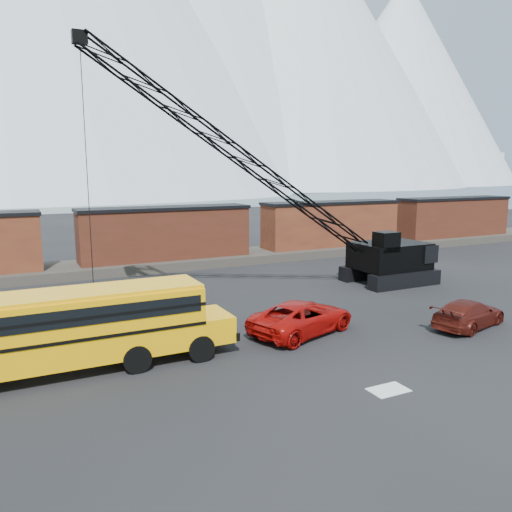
{
  "coord_description": "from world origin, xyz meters",
  "views": [
    {
      "loc": [
        -11.09,
        -16.83,
        7.69
      ],
      "look_at": [
        1.03,
        7.69,
        3.0
      ],
      "focal_mm": 35.0,
      "sensor_mm": 36.0,
      "label": 1
    }
  ],
  "objects_px": {
    "red_pickup": "(302,317)",
    "crawler_crane": "(263,172)",
    "maroon_suv": "(469,314)",
    "school_bus": "(80,326)"
  },
  "relations": [
    {
      "from": "crawler_crane",
      "to": "school_bus",
      "type": "bearing_deg",
      "value": -149.46
    },
    {
      "from": "red_pickup",
      "to": "maroon_suv",
      "type": "distance_m",
      "value": 8.41
    },
    {
      "from": "red_pickup",
      "to": "crawler_crane",
      "type": "xyz_separation_m",
      "value": [
        1.23,
        6.56,
        6.8
      ]
    },
    {
      "from": "red_pickup",
      "to": "maroon_suv",
      "type": "bearing_deg",
      "value": -128.13
    },
    {
      "from": "school_bus",
      "to": "maroon_suv",
      "type": "distance_m",
      "value": 18.19
    },
    {
      "from": "school_bus",
      "to": "red_pickup",
      "type": "height_order",
      "value": "school_bus"
    },
    {
      "from": "red_pickup",
      "to": "maroon_suv",
      "type": "xyz_separation_m",
      "value": [
        7.91,
        -2.84,
        -0.1
      ]
    },
    {
      "from": "red_pickup",
      "to": "crawler_crane",
      "type": "bearing_deg",
      "value": -28.99
    },
    {
      "from": "maroon_suv",
      "to": "crawler_crane",
      "type": "distance_m",
      "value": 13.44
    },
    {
      "from": "school_bus",
      "to": "red_pickup",
      "type": "relative_size",
      "value": 2.06
    }
  ]
}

